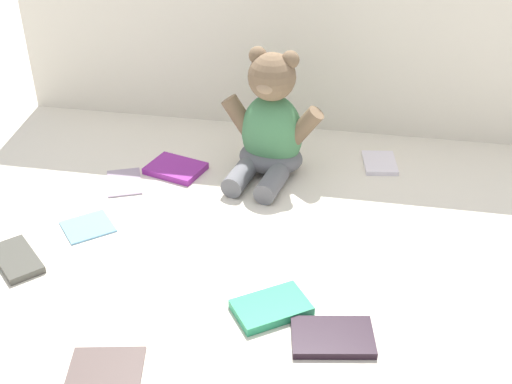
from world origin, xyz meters
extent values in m
plane|color=silver|center=(0.00, 0.00, 0.00)|extent=(3.20, 3.20, 0.00)
cube|color=white|center=(0.00, 0.41, 0.29)|extent=(1.44, 0.03, 0.58)
ellipsoid|color=#4C8C59|center=(-0.02, 0.17, 0.09)|extent=(0.16, 0.13, 0.19)
ellipsoid|color=slate|center=(-0.02, 0.16, 0.03)|extent=(0.17, 0.15, 0.07)
sphere|color=#7A6047|center=(-0.02, 0.16, 0.23)|extent=(0.12, 0.12, 0.11)
ellipsoid|color=#997C5E|center=(-0.03, 0.12, 0.22)|extent=(0.05, 0.04, 0.03)
sphere|color=#7A6047|center=(-0.05, 0.18, 0.27)|extent=(0.05, 0.05, 0.04)
sphere|color=#7A6047|center=(0.02, 0.16, 0.27)|extent=(0.05, 0.05, 0.04)
cylinder|color=#7A6047|center=(-0.09, 0.17, 0.13)|extent=(0.09, 0.05, 0.10)
cylinder|color=#7A6047|center=(0.06, 0.15, 0.13)|extent=(0.09, 0.05, 0.10)
cylinder|color=slate|center=(-0.07, 0.07, 0.02)|extent=(0.07, 0.11, 0.05)
cylinder|color=slate|center=(0.00, 0.06, 0.02)|extent=(0.07, 0.11, 0.05)
cube|color=black|center=(0.17, -0.37, 0.01)|extent=(0.15, 0.11, 0.01)
cube|color=#88248C|center=(-0.24, 0.11, 0.01)|extent=(0.15, 0.12, 0.01)
cube|color=#4D4B43|center=(-0.43, -0.27, 0.01)|extent=(0.14, 0.14, 0.01)
cube|color=white|center=(0.23, 0.23, 0.01)|extent=(0.09, 0.11, 0.01)
cube|color=#269260|center=(0.06, -0.32, 0.01)|extent=(0.15, 0.14, 0.02)
cube|color=#A08CA4|center=(-0.33, 0.04, 0.00)|extent=(0.11, 0.14, 0.01)
cube|color=brown|center=(-0.17, -0.50, 0.00)|extent=(0.13, 0.12, 0.01)
cube|color=#70ABD0|center=(-0.35, -0.14, 0.00)|extent=(0.13, 0.13, 0.01)
camera|label=1|loc=(0.19, -1.14, 0.76)|focal=45.51mm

